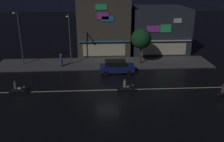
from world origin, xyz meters
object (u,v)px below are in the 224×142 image
pedestrian_on_sidewalk (61,61)px  motorcycle_following (17,88)px  parked_car_near_kerb (117,67)px  motorcycle_opposite_lane (224,92)px  streetlamp_west (19,34)px  motorcycle_lead (126,87)px  traffic_cone (123,70)px  streetlamp_mid (70,35)px

pedestrian_on_sidewalk → motorcycle_following: bearing=19.4°
parked_car_near_kerb → motorcycle_opposite_lane: (10.17, -7.60, -0.24)m
streetlamp_west → motorcycle_lead: size_ratio=3.85×
pedestrian_on_sidewalk → motorcycle_following: 8.84m
streetlamp_west → traffic_cone: size_ratio=13.31×
parked_car_near_kerb → traffic_cone: size_ratio=7.82×
streetlamp_mid → motorcycle_lead: 11.84m
streetlamp_mid → motorcycle_following: bearing=-117.9°
parked_car_near_kerb → streetlamp_mid: bearing=150.4°
motorcycle_following → motorcycle_opposite_lane: bearing=176.8°
motorcycle_opposite_lane → traffic_cone: motorcycle_opposite_lane is taller
pedestrian_on_sidewalk → parked_car_near_kerb: bearing=113.0°
parked_car_near_kerb → traffic_cone: parked_car_near_kerb is taller
pedestrian_on_sidewalk → parked_car_near_kerb: pedestrian_on_sidewalk is taller
streetlamp_mid → parked_car_near_kerb: bearing=-29.6°
motorcycle_lead → traffic_cone: motorcycle_lead is taller
pedestrian_on_sidewalk → motorcycle_lead: 11.43m
pedestrian_on_sidewalk → motorcycle_following: size_ratio=0.95×
streetlamp_west → streetlamp_mid: 6.64m
parked_car_near_kerb → motorcycle_lead: 5.77m
streetlamp_mid → motorcycle_lead: bearing=-54.4°
parked_car_near_kerb → motorcycle_opposite_lane: size_ratio=2.26×
streetlamp_mid → parked_car_near_kerb: 7.71m
motorcycle_following → motorcycle_lead: bearing=-178.7°
pedestrian_on_sidewalk → streetlamp_mid: bearing=166.6°
parked_car_near_kerb → streetlamp_west: bearing=163.6°
traffic_cone → parked_car_near_kerb: bearing=-152.5°
motorcycle_opposite_lane → streetlamp_west: bearing=-19.5°
pedestrian_on_sidewalk → motorcycle_lead: size_ratio=0.95×
parked_car_near_kerb → motorcycle_lead: size_ratio=2.26×
traffic_cone → streetlamp_mid: bearing=156.6°
pedestrian_on_sidewalk → parked_car_near_kerb: 7.72m
motorcycle_following → traffic_cone: (11.62, 5.95, -0.36)m
motorcycle_opposite_lane → pedestrian_on_sidewalk: bearing=-23.5°
streetlamp_west → pedestrian_on_sidewalk: bearing=-11.6°
parked_car_near_kerb → motorcycle_following: bearing=-152.9°
streetlamp_west → streetlamp_mid: size_ratio=1.06×
streetlamp_mid → motorcycle_opposite_lane: (16.21, -11.03, -3.59)m
motorcycle_following → traffic_cone: bearing=-150.4°
streetlamp_west → motorcycle_following: bearing=-78.3°
streetlamp_west → motorcycle_opposite_lane: size_ratio=3.85×
parked_car_near_kerb → motorcycle_opposite_lane: 12.70m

